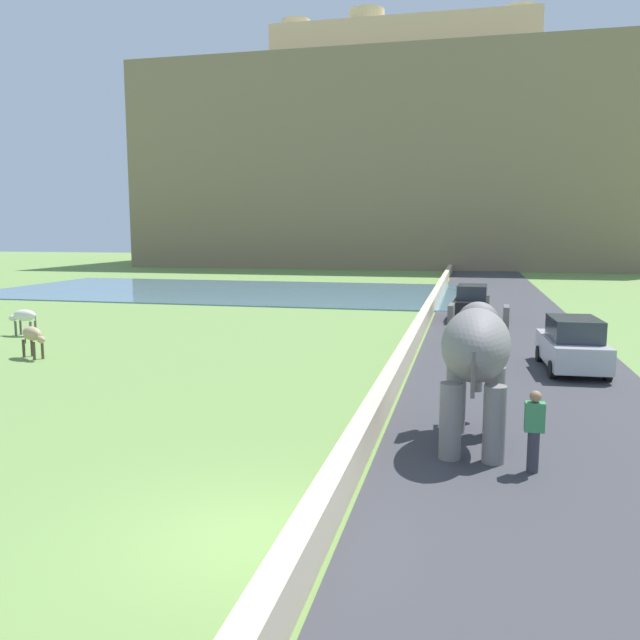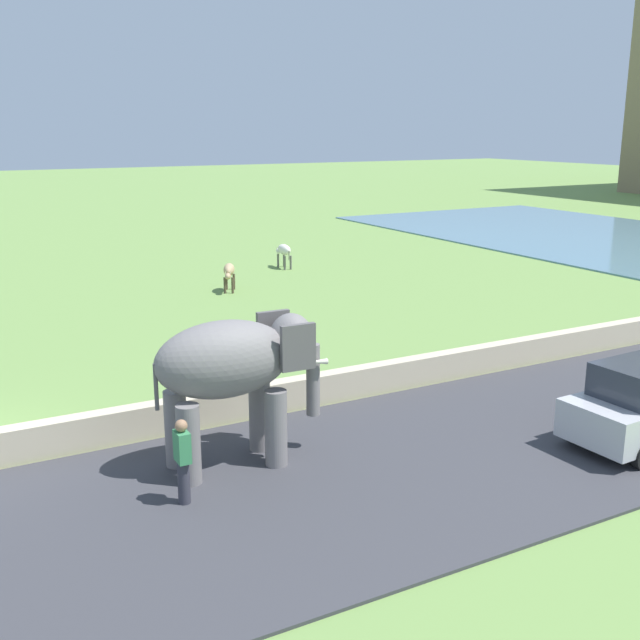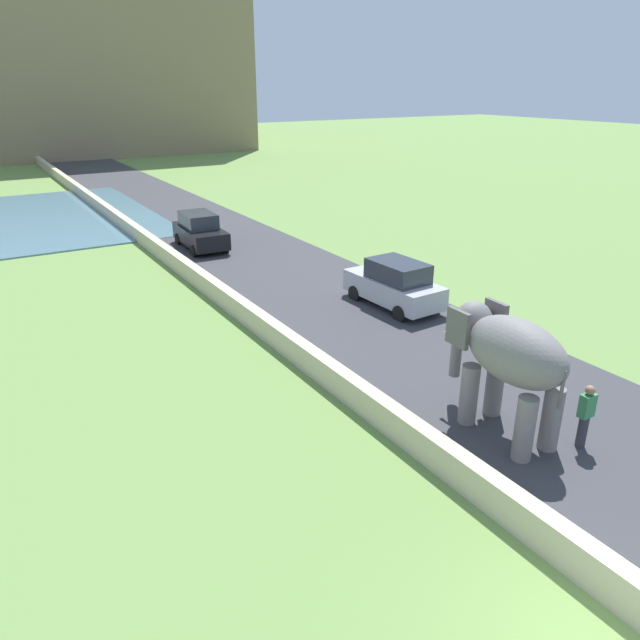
{
  "view_description": "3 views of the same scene",
  "coord_description": "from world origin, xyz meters",
  "px_view_note": "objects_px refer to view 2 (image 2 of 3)",
  "views": [
    {
      "loc": [
        3.24,
        -8.57,
        4.58
      ],
      "look_at": [
        -1.08,
        10.01,
        1.9
      ],
      "focal_mm": 36.0,
      "sensor_mm": 36.0,
      "label": 1
    },
    {
      "loc": [
        16.41,
        -0.19,
        6.53
      ],
      "look_at": [
        0.47,
        8.56,
        1.89
      ],
      "focal_mm": 42.71,
      "sensor_mm": 36.0,
      "label": 2
    },
    {
      "loc": [
        -6.64,
        -3.14,
        7.89
      ],
      "look_at": [
        1.32,
        9.86,
        1.72
      ],
      "focal_mm": 33.27,
      "sensor_mm": 36.0,
      "label": 3
    }
  ],
  "objects_px": {
    "cow_tan": "(229,271)",
    "elephant": "(235,368)",
    "person_beside_elephant": "(183,460)",
    "cow_white": "(284,251)"
  },
  "relations": [
    {
      "from": "elephant",
      "to": "person_beside_elephant",
      "type": "distance_m",
      "value": 2.17
    },
    {
      "from": "elephant",
      "to": "cow_tan",
      "type": "bearing_deg",
      "value": 158.37
    },
    {
      "from": "elephant",
      "to": "cow_tan",
      "type": "relative_size",
      "value": 2.51
    },
    {
      "from": "person_beside_elephant",
      "to": "cow_white",
      "type": "xyz_separation_m",
      "value": [
        -20.12,
        11.83,
        -0.04
      ]
    },
    {
      "from": "person_beside_elephant",
      "to": "cow_tan",
      "type": "height_order",
      "value": "person_beside_elephant"
    },
    {
      "from": "person_beside_elephant",
      "to": "cow_tan",
      "type": "relative_size",
      "value": 1.17
    },
    {
      "from": "cow_white",
      "to": "elephant",
      "type": "bearing_deg",
      "value": -28.57
    },
    {
      "from": "cow_tan",
      "to": "elephant",
      "type": "bearing_deg",
      "value": -21.63
    },
    {
      "from": "cow_tan",
      "to": "person_beside_elephant",
      "type": "bearing_deg",
      "value": -24.69
    },
    {
      "from": "elephant",
      "to": "person_beside_elephant",
      "type": "bearing_deg",
      "value": -53.62
    }
  ]
}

